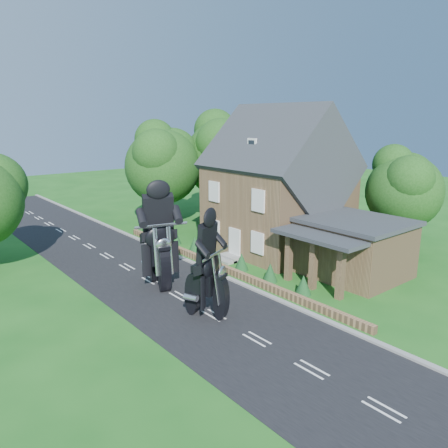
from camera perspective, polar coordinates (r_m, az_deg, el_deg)
ground at (r=21.43m, az=-1.33°, el=-11.86°), size 120.00×120.00×0.00m
road at (r=21.43m, az=-1.33°, el=-11.84°), size 7.00×80.00×0.02m
kerb at (r=23.62m, az=5.76°, el=-9.26°), size 0.30×80.00×0.12m
garden_wall at (r=27.46m, az=-0.67°, el=-5.53°), size 0.30×22.00×0.40m
house at (r=31.24m, az=7.09°, el=4.57°), size 9.54×8.64×10.24m
annex at (r=27.15m, az=16.41°, el=-2.86°), size 7.05×5.94×3.44m
tree_annex_side at (r=33.12m, az=22.66°, el=4.75°), size 5.64×5.20×7.48m
tree_house_right at (r=37.41m, az=10.81°, el=7.24°), size 6.51×6.00×8.40m
tree_behind_house at (r=40.91m, az=0.41°, el=9.48°), size 7.81×7.20×10.08m
tree_behind_left at (r=38.25m, az=-7.59°, el=8.32°), size 6.94×6.40×9.16m
shrub_a at (r=23.95m, az=10.32°, el=-7.82°), size 0.90×0.90×1.10m
shrub_b at (r=25.52m, az=6.04°, el=-6.30°), size 0.90×0.90×1.10m
shrub_c at (r=27.23m, az=2.30°, el=-4.93°), size 0.90×0.90×1.10m
shrub_d at (r=30.97m, az=-3.85°, el=-2.63°), size 0.90×0.90×1.10m
shrub_e at (r=32.97m, az=-6.37°, el=-1.67°), size 0.90×0.90×1.10m
shrub_f at (r=35.03m, az=-8.60°, el=-0.82°), size 0.90×0.90×1.10m
motorcycle_lead at (r=21.03m, az=-2.21°, el=-10.00°), size 1.10×1.74×1.59m
motorcycle_follow at (r=24.77m, az=-8.34°, el=-6.12°), size 0.98×2.01×1.82m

